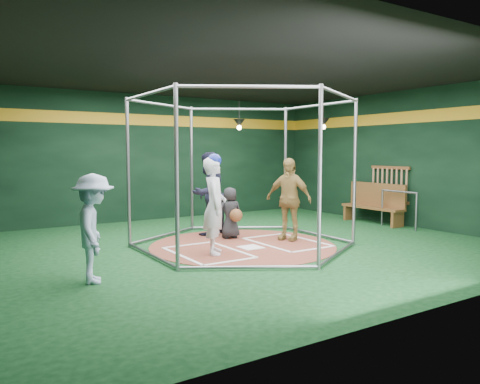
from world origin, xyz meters
TOP-DOWN VIEW (x-y plane):
  - room_shell at (0.00, 0.01)m, footprint 10.10×9.10m
  - clay_disc at (0.00, 0.00)m, footprint 3.80×3.80m
  - home_plate at (0.00, -0.30)m, footprint 0.43×0.43m
  - batter_box_left at (-0.95, -0.25)m, footprint 1.17×1.77m
  - batter_box_right at (0.95, -0.25)m, footprint 1.17×1.77m
  - batting_cage at (-0.00, -0.00)m, footprint 4.05×4.67m
  - bat_rack at (4.93, 0.40)m, footprint 0.07×1.25m
  - pendant_lamp_near at (2.20, 3.60)m, footprint 0.34×0.34m
  - pendant_lamp_far at (4.00, 2.00)m, footprint 0.34×0.34m
  - batter_figure at (-0.87, -0.38)m, footprint 0.70×0.79m
  - visitor_leopard at (1.17, -0.02)m, footprint 0.85×1.13m
  - catcher_figure at (0.20, 0.79)m, footprint 0.59×0.60m
  - umpire at (-0.01, 1.45)m, footprint 1.11×0.99m
  - bystander_blue at (-3.30, -1.09)m, footprint 0.86×1.16m
  - dugout_bench at (4.63, 0.63)m, footprint 0.43×1.85m
  - steel_railing at (4.55, -0.22)m, footprint 0.05×1.09m

SIDE VIEW (x-z plane):
  - clay_disc at x=0.00m, z-range 0.00..0.01m
  - batter_box_left at x=-0.95m, z-range 0.01..0.02m
  - batter_box_right at x=0.95m, z-range 0.01..0.02m
  - home_plate at x=0.00m, z-range 0.01..0.02m
  - dugout_bench at x=4.63m, z-range 0.01..1.09m
  - catcher_figure at x=0.20m, z-range 0.01..1.14m
  - steel_railing at x=4.55m, z-range 0.16..1.10m
  - bystander_blue at x=-3.30m, z-range 0.00..1.61m
  - visitor_leopard at x=1.17m, z-range 0.01..1.79m
  - batter_figure at x=-0.87m, z-range 0.00..1.88m
  - umpire at x=-0.01m, z-range 0.01..1.92m
  - bat_rack at x=4.93m, z-range 0.56..1.54m
  - batting_cage at x=0.00m, z-range 0.00..3.00m
  - room_shell at x=0.00m, z-range -0.01..3.52m
  - pendant_lamp_near at x=2.20m, z-range 2.29..3.19m
  - pendant_lamp_far at x=4.00m, z-range 2.29..3.19m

